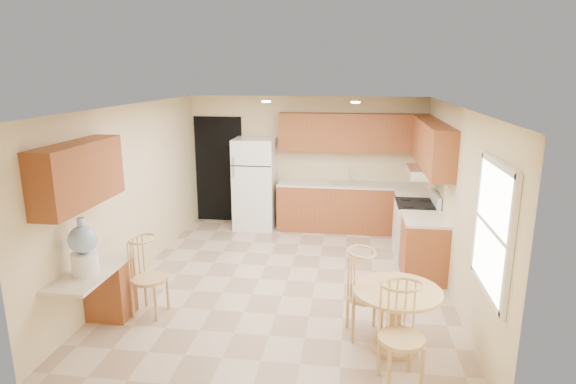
# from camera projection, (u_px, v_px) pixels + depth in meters

# --- Properties ---
(floor) EXTENTS (5.50, 5.50, 0.00)m
(floor) POSITION_uv_depth(u_px,v_px,m) (287.00, 280.00, 6.97)
(floor) COLOR tan
(floor) RESTS_ON ground
(ceiling) EXTENTS (4.50, 5.50, 0.02)m
(ceiling) POSITION_uv_depth(u_px,v_px,m) (287.00, 106.00, 6.37)
(ceiling) COLOR white
(ceiling) RESTS_ON wall_back
(wall_back) EXTENTS (4.50, 0.02, 2.50)m
(wall_back) POSITION_uv_depth(u_px,v_px,m) (307.00, 162.00, 9.31)
(wall_back) COLOR beige
(wall_back) RESTS_ON floor
(wall_front) EXTENTS (4.50, 0.02, 2.50)m
(wall_front) POSITION_uv_depth(u_px,v_px,m) (242.00, 279.00, 4.03)
(wall_front) COLOR beige
(wall_front) RESTS_ON floor
(wall_left) EXTENTS (0.02, 5.50, 2.50)m
(wall_left) POSITION_uv_depth(u_px,v_px,m) (134.00, 192.00, 6.97)
(wall_left) COLOR beige
(wall_left) RESTS_ON floor
(wall_right) EXTENTS (0.02, 5.50, 2.50)m
(wall_right) POSITION_uv_depth(u_px,v_px,m) (455.00, 203.00, 6.38)
(wall_right) COLOR beige
(wall_right) RESTS_ON floor
(doorway) EXTENTS (0.90, 0.02, 2.10)m
(doorway) POSITION_uv_depth(u_px,v_px,m) (219.00, 170.00, 9.58)
(doorway) COLOR black
(doorway) RESTS_ON floor
(base_cab_back) EXTENTS (2.75, 0.60, 0.87)m
(base_cab_back) POSITION_uv_depth(u_px,v_px,m) (350.00, 208.00, 9.11)
(base_cab_back) COLOR #9A4F27
(base_cab_back) RESTS_ON floor
(counter_back) EXTENTS (2.75, 0.63, 0.04)m
(counter_back) POSITION_uv_depth(u_px,v_px,m) (351.00, 185.00, 9.00)
(counter_back) COLOR beige
(counter_back) RESTS_ON base_cab_back
(base_cab_right_a) EXTENTS (0.60, 0.59, 0.87)m
(base_cab_right_a) POSITION_uv_depth(u_px,v_px,m) (412.00, 219.00, 8.40)
(base_cab_right_a) COLOR #9A4F27
(base_cab_right_a) RESTS_ON floor
(counter_right_a) EXTENTS (0.63, 0.59, 0.04)m
(counter_right_a) POSITION_uv_depth(u_px,v_px,m) (414.00, 194.00, 8.29)
(counter_right_a) COLOR beige
(counter_right_a) RESTS_ON base_cab_right_a
(base_cab_right_b) EXTENTS (0.60, 0.80, 0.87)m
(base_cab_right_b) POSITION_uv_depth(u_px,v_px,m) (423.00, 249.00, 7.00)
(base_cab_right_b) COLOR #9A4F27
(base_cab_right_b) RESTS_ON floor
(counter_right_b) EXTENTS (0.63, 0.80, 0.04)m
(counter_right_b) POSITION_uv_depth(u_px,v_px,m) (426.00, 219.00, 6.89)
(counter_right_b) COLOR beige
(counter_right_b) RESTS_ON base_cab_right_b
(upper_cab_back) EXTENTS (2.75, 0.33, 0.70)m
(upper_cab_back) POSITION_uv_depth(u_px,v_px,m) (353.00, 133.00, 8.90)
(upper_cab_back) COLOR #9A4F27
(upper_cab_back) RESTS_ON wall_back
(upper_cab_right) EXTENTS (0.33, 2.42, 0.70)m
(upper_cab_right) POSITION_uv_depth(u_px,v_px,m) (432.00, 145.00, 7.42)
(upper_cab_right) COLOR #9A4F27
(upper_cab_right) RESTS_ON wall_right
(upper_cab_left) EXTENTS (0.33, 1.40, 0.70)m
(upper_cab_left) POSITION_uv_depth(u_px,v_px,m) (79.00, 174.00, 5.26)
(upper_cab_left) COLOR #9A4F27
(upper_cab_left) RESTS_ON wall_left
(sink) EXTENTS (0.78, 0.44, 0.01)m
(sink) POSITION_uv_depth(u_px,v_px,m) (350.00, 183.00, 9.00)
(sink) COLOR silver
(sink) RESTS_ON counter_back
(range_hood) EXTENTS (0.50, 0.76, 0.14)m
(range_hood) POSITION_uv_depth(u_px,v_px,m) (424.00, 172.00, 7.50)
(range_hood) COLOR silver
(range_hood) RESTS_ON upper_cab_right
(desk_pedestal) EXTENTS (0.48, 0.42, 0.72)m
(desk_pedestal) POSITION_uv_depth(u_px,v_px,m) (111.00, 289.00, 5.88)
(desk_pedestal) COLOR #9A4F27
(desk_pedestal) RESTS_ON floor
(desk_top) EXTENTS (0.50, 1.20, 0.04)m
(desk_top) POSITION_uv_depth(u_px,v_px,m) (91.00, 272.00, 5.42)
(desk_top) COLOR beige
(desk_top) RESTS_ON desk_pedestal
(window) EXTENTS (0.06, 1.12, 1.30)m
(window) POSITION_uv_depth(u_px,v_px,m) (494.00, 229.00, 4.54)
(window) COLOR white
(window) RESTS_ON wall_right
(can_light_a) EXTENTS (0.14, 0.14, 0.02)m
(can_light_a) POSITION_uv_depth(u_px,v_px,m) (266.00, 102.00, 7.59)
(can_light_a) COLOR white
(can_light_a) RESTS_ON ceiling
(can_light_b) EXTENTS (0.14, 0.14, 0.02)m
(can_light_b) POSITION_uv_depth(u_px,v_px,m) (356.00, 102.00, 7.41)
(can_light_b) COLOR white
(can_light_b) RESTS_ON ceiling
(refrigerator) EXTENTS (0.76, 0.74, 1.73)m
(refrigerator) POSITION_uv_depth(u_px,v_px,m) (255.00, 184.00, 9.20)
(refrigerator) COLOR white
(refrigerator) RESTS_ON floor
(stove) EXTENTS (0.65, 0.76, 1.09)m
(stove) POSITION_uv_depth(u_px,v_px,m) (415.00, 230.00, 7.74)
(stove) COLOR white
(stove) RESTS_ON floor
(dining_table) EXTENTS (0.94, 0.94, 0.70)m
(dining_table) POSITION_uv_depth(u_px,v_px,m) (396.00, 310.00, 5.15)
(dining_table) COLOR tan
(dining_table) RESTS_ON floor
(chair_table_a) EXTENTS (0.45, 0.58, 1.01)m
(chair_table_a) POSITION_uv_depth(u_px,v_px,m) (365.00, 288.00, 5.31)
(chair_table_a) COLOR tan
(chair_table_a) RESTS_ON floor
(chair_table_b) EXTENTS (0.45, 0.47, 1.01)m
(chair_table_b) POSITION_uv_depth(u_px,v_px,m) (403.00, 331.00, 4.43)
(chair_table_b) COLOR tan
(chair_table_b) RESTS_ON floor
(chair_desk) EXTENTS (0.43, 0.56, 0.98)m
(chair_desk) POSITION_uv_depth(u_px,v_px,m) (145.00, 272.00, 5.79)
(chair_desk) COLOR tan
(chair_desk) RESTS_ON floor
(water_crock) EXTENTS (0.31, 0.31, 0.64)m
(water_crock) POSITION_uv_depth(u_px,v_px,m) (84.00, 249.00, 5.25)
(water_crock) COLOR white
(water_crock) RESTS_ON desk_top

